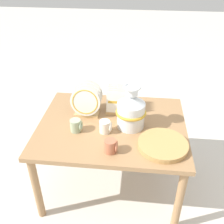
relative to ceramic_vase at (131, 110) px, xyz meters
name	(u,v)px	position (x,y,z in m)	size (l,w,h in m)	color
ground_plane	(112,181)	(-0.14, 0.01, -0.77)	(14.00, 14.00, 0.00)	beige
display_table	(112,132)	(-0.14, 0.01, -0.22)	(1.11, 0.88, 0.63)	#9E754C
ceramic_vase	(131,110)	(0.00, 0.00, 0.00)	(0.23, 0.23, 0.34)	silver
dish_rack_round_plates	(87,102)	(-0.35, 0.13, -0.03)	(0.23, 0.17, 0.26)	tan
dish_rack_square_plates	(118,102)	(-0.11, 0.21, -0.07)	(0.19, 0.16, 0.20)	tan
wicker_charger_stack	(163,145)	(0.23, -0.22, -0.13)	(0.34, 0.34, 0.04)	tan
mug_sage_glaze	(76,125)	(-0.39, -0.10, -0.10)	(0.09, 0.08, 0.09)	#9EB28E
mug_terracotta_glaze	(111,146)	(-0.11, -0.30, -0.10)	(0.09, 0.08, 0.09)	#B76647
mug_cream_glaze	(105,127)	(-0.18, -0.09, -0.10)	(0.09, 0.08, 0.09)	silver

